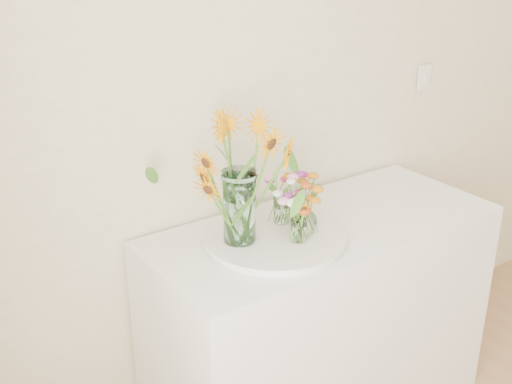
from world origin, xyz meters
The scene contains 10 objects.
counter centered at (-0.45, 1.93, 0.45)m, with size 1.40×0.60×0.90m, color white.
tray centered at (-0.71, 1.91, 0.91)m, with size 0.49×0.49×0.03m, color white.
mason_jar centered at (-0.83, 1.95, 1.06)m, with size 0.12×0.12×0.27m, color #BCF4E8.
sunflower_bouquet centered at (-0.83, 1.95, 1.16)m, with size 0.68×0.68×0.47m, color orange, non-canonical shape.
small_vase_a centered at (-0.66, 1.83, 0.98)m, with size 0.06×0.06×0.10m, color white.
wildflower_posy_a centered at (-0.66, 1.83, 1.02)m, with size 0.18×0.18×0.19m, color orange, non-canonical shape.
small_vase_b centered at (-0.59, 1.89, 0.99)m, with size 0.09×0.09×0.14m, color white, non-canonical shape.
wildflower_posy_b centered at (-0.59, 1.89, 1.04)m, with size 0.21×0.21×0.23m, color orange, non-canonical shape.
small_vase_c centered at (-0.62, 1.99, 0.98)m, with size 0.06×0.06×0.11m, color white.
wildflower_posy_c centered at (-0.62, 1.99, 1.03)m, with size 0.21×0.21×0.20m, color orange, non-canonical shape.
Camera 1 is at (-1.94, 0.26, 1.98)m, focal length 45.00 mm.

